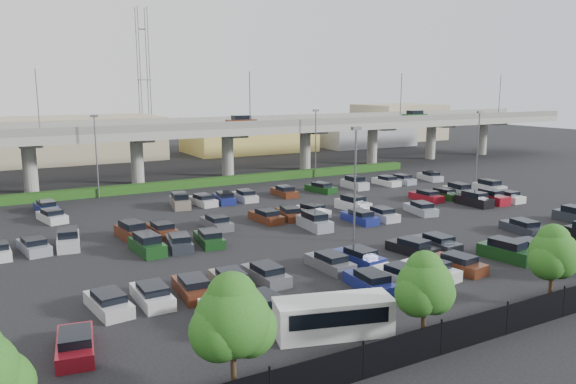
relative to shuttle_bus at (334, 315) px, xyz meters
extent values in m
plane|color=black|center=(12.46, 23.22, -1.16)|extent=(280.00, 280.00, 0.00)
cube|color=gray|center=(12.46, 55.22, 6.09)|extent=(150.00, 13.00, 1.10)
cube|color=slate|center=(12.46, 48.97, 7.14)|extent=(150.00, 0.50, 1.00)
cube|color=slate|center=(12.46, 61.47, 7.14)|extent=(150.00, 0.50, 1.00)
cylinder|color=gray|center=(-10.54, 55.22, 2.19)|extent=(1.80, 1.80, 6.70)
cube|color=slate|center=(-10.54, 55.22, 5.34)|extent=(2.60, 9.75, 0.50)
cylinder|color=gray|center=(3.46, 55.22, 2.19)|extent=(1.80, 1.80, 6.70)
cube|color=slate|center=(3.46, 55.22, 5.34)|extent=(2.60, 9.75, 0.50)
cylinder|color=gray|center=(17.46, 55.22, 2.19)|extent=(1.80, 1.80, 6.70)
cube|color=slate|center=(17.46, 55.22, 5.34)|extent=(2.60, 9.75, 0.50)
cylinder|color=gray|center=(31.46, 55.22, 2.19)|extent=(1.80, 1.80, 6.70)
cube|color=slate|center=(31.46, 55.22, 5.34)|extent=(2.60, 9.75, 0.50)
cylinder|color=gray|center=(45.46, 55.22, 2.19)|extent=(1.80, 1.80, 6.70)
cube|color=slate|center=(45.46, 55.22, 5.34)|extent=(2.60, 9.75, 0.50)
cylinder|color=gray|center=(59.46, 55.22, 2.19)|extent=(1.80, 1.80, 6.70)
cube|color=slate|center=(59.46, 55.22, 5.34)|extent=(2.60, 9.75, 0.50)
cylinder|color=gray|center=(73.46, 55.22, 2.19)|extent=(1.80, 1.80, 6.70)
cube|color=slate|center=(73.46, 55.22, 5.34)|extent=(2.60, 9.75, 0.50)
cube|color=#562817|center=(18.46, 52.22, 7.16)|extent=(4.40, 1.82, 1.05)
cube|color=black|center=(18.46, 52.22, 7.98)|extent=(2.60, 1.60, 0.65)
cube|color=#163F18|center=(52.46, 52.22, 7.16)|extent=(4.40, 1.82, 1.05)
cube|color=black|center=(52.46, 52.22, 7.98)|extent=(2.60, 1.60, 0.65)
cylinder|color=#525258|center=(-9.54, 49.12, 10.64)|extent=(0.14, 0.14, 8.00)
cylinder|color=#525258|center=(18.46, 49.12, 10.64)|extent=(0.14, 0.14, 8.00)
cylinder|color=#525258|center=(46.46, 49.12, 10.64)|extent=(0.14, 0.14, 8.00)
cylinder|color=#525258|center=(70.46, 49.12, 10.64)|extent=(0.14, 0.14, 8.00)
cube|color=#163A11|center=(12.46, 48.22, -0.61)|extent=(66.00, 1.60, 1.10)
cube|color=black|center=(12.46, -4.78, -0.26)|extent=(70.00, 0.06, 1.80)
cylinder|color=black|center=(-1.54, -4.78, -0.16)|extent=(0.10, 0.10, 2.00)
cylinder|color=black|center=(3.46, -4.78, -0.16)|extent=(0.10, 0.10, 2.00)
cylinder|color=black|center=(8.46, -4.78, -0.16)|extent=(0.10, 0.10, 2.00)
cylinder|color=black|center=(13.46, -4.78, -0.16)|extent=(0.10, 0.10, 2.00)
cylinder|color=#332316|center=(-7.54, -3.23, -0.07)|extent=(0.26, 0.26, 2.18)
sphere|color=#1E5215|center=(-7.54, -3.23, 2.59)|extent=(3.39, 3.39, 3.39)
sphere|color=#1E5215|center=(-6.75, -3.13, 1.99)|extent=(2.67, 2.67, 2.67)
sphere|color=#1E5215|center=(-8.20, -3.31, 2.23)|extent=(2.67, 2.67, 2.67)
sphere|color=#1E5215|center=(-7.50, -3.11, 3.56)|extent=(2.30, 2.30, 2.30)
cylinder|color=#332316|center=(3.46, -3.45, -0.19)|extent=(0.26, 0.26, 1.96)
sphere|color=#1E5215|center=(3.46, -3.45, 2.20)|extent=(3.04, 3.04, 3.04)
sphere|color=#1E5215|center=(4.17, -3.35, 1.66)|extent=(2.39, 2.39, 2.39)
sphere|color=#1E5215|center=(2.87, -3.53, 1.88)|extent=(2.39, 2.39, 2.39)
sphere|color=#1E5215|center=(3.50, -3.33, 3.07)|extent=(2.06, 2.06, 2.06)
cylinder|color=#332316|center=(14.46, -3.16, -0.18)|extent=(0.26, 0.26, 1.97)
sphere|color=#1E5215|center=(14.46, -3.16, 2.23)|extent=(3.07, 3.07, 3.07)
sphere|color=#1E5215|center=(15.18, -3.06, 1.68)|extent=(2.41, 2.41, 2.41)
sphere|color=#1E5215|center=(13.86, -3.24, 1.90)|extent=(2.41, 2.41, 2.41)
sphere|color=#1E5215|center=(14.50, -3.04, 3.11)|extent=(2.08, 2.08, 2.08)
cube|color=silver|center=(0.00, 0.00, -0.21)|extent=(6.91, 3.93, 1.91)
cube|color=black|center=(0.00, 0.00, 0.25)|extent=(6.05, 3.72, 0.87)
cube|color=silver|center=(0.00, 0.00, 0.86)|extent=(7.02, 4.04, 0.23)
cube|color=maroon|center=(-13.04, 4.72, -0.75)|extent=(2.50, 4.63, 0.82)
cube|color=black|center=(-13.04, 4.52, -0.12)|extent=(1.95, 2.53, 0.50)
cube|color=#BBBBC0|center=(-4.79, 4.72, -0.75)|extent=(2.27, 4.56, 0.82)
cube|color=black|center=(-4.79, 4.52, -0.12)|extent=(1.83, 2.45, 0.50)
cube|color=black|center=(-2.04, 4.72, -0.75)|extent=(2.40, 4.61, 0.82)
cube|color=black|center=(-2.04, 4.52, -0.12)|extent=(1.90, 2.50, 0.50)
cube|color=navy|center=(6.21, 4.72, -0.75)|extent=(2.18, 4.54, 0.82)
cube|color=black|center=(6.21, 4.52, -0.12)|extent=(1.79, 2.43, 0.50)
cube|color=silver|center=(8.96, 4.72, -0.75)|extent=(2.37, 4.60, 0.82)
cube|color=black|center=(8.96, 4.52, -0.12)|extent=(1.88, 2.49, 0.50)
cube|color=silver|center=(11.71, 4.72, -0.75)|extent=(2.48, 4.63, 0.82)
cube|color=black|center=(11.71, 4.52, -0.12)|extent=(1.94, 2.52, 0.50)
cube|color=#562817|center=(14.46, 4.72, -0.75)|extent=(2.38, 4.60, 0.82)
cube|color=black|center=(14.46, 4.52, -0.12)|extent=(1.89, 2.49, 0.50)
cube|color=#163F18|center=(19.96, 4.72, -0.64)|extent=(2.46, 4.62, 1.05)
cube|color=black|center=(19.96, 4.72, 0.18)|extent=(1.97, 2.81, 0.65)
cube|color=navy|center=(22.71, 4.72, -0.75)|extent=(2.27, 4.57, 0.82)
cube|color=black|center=(22.71, 4.52, -0.12)|extent=(1.83, 2.46, 0.50)
cube|color=#BBBBC0|center=(-10.29, 9.72, -0.75)|extent=(2.33, 4.58, 0.82)
cube|color=black|center=(-10.29, 9.52, -0.12)|extent=(1.86, 2.47, 0.50)
cube|color=silver|center=(-7.54, 9.72, -0.75)|extent=(1.86, 4.41, 0.82)
cube|color=black|center=(-7.54, 9.52, -0.12)|extent=(1.62, 2.31, 0.50)
cube|color=#562817|center=(-4.79, 9.72, -0.75)|extent=(2.11, 4.51, 0.82)
cube|color=black|center=(-4.79, 9.52, -0.12)|extent=(1.75, 2.40, 0.50)
cube|color=gray|center=(-2.04, 9.72, -0.75)|extent=(2.10, 4.51, 0.82)
cube|color=black|center=(-2.04, 9.52, -0.12)|extent=(1.75, 2.40, 0.50)
cube|color=#53555B|center=(0.71, 9.72, -0.75)|extent=(2.00, 4.47, 0.82)
cube|color=black|center=(0.71, 9.52, -0.12)|extent=(1.69, 2.36, 0.50)
cube|color=#53555B|center=(6.21, 9.72, -0.75)|extent=(2.01, 4.47, 0.82)
cube|color=black|center=(6.21, 9.52, -0.12)|extent=(1.70, 2.37, 0.50)
cube|color=navy|center=(8.96, 9.72, -0.75)|extent=(2.22, 4.55, 0.82)
cube|color=black|center=(8.96, 9.52, -0.12)|extent=(1.81, 2.44, 0.50)
cube|color=black|center=(14.46, 9.72, -0.75)|extent=(2.50, 4.63, 0.82)
cube|color=black|center=(14.46, 9.52, -0.12)|extent=(1.95, 2.53, 0.50)
cube|color=#282B33|center=(17.21, 9.72, -0.75)|extent=(1.82, 4.40, 0.82)
cube|color=black|center=(17.21, 9.52, -0.12)|extent=(1.60, 2.30, 0.50)
cube|color=#282B33|center=(28.21, 9.72, -0.75)|extent=(2.44, 4.62, 0.82)
cube|color=black|center=(28.21, 9.52, -0.12)|extent=(1.92, 2.51, 0.50)
cube|color=#282B33|center=(36.46, 9.72, -0.64)|extent=(1.91, 4.43, 1.05)
cube|color=#163F18|center=(-4.79, 20.72, -0.64)|extent=(2.20, 4.54, 1.05)
cube|color=black|center=(-4.79, 20.72, 0.18)|extent=(1.83, 2.73, 0.65)
cube|color=#282B33|center=(-2.04, 20.72, -0.75)|extent=(2.50, 4.64, 0.82)
cube|color=black|center=(-2.04, 20.52, -0.12)|extent=(1.95, 2.53, 0.50)
cube|color=#163F18|center=(0.71, 20.72, -0.75)|extent=(2.30, 4.58, 0.82)
cube|color=black|center=(0.71, 20.52, -0.12)|extent=(1.85, 2.46, 0.50)
cube|color=gray|center=(11.71, 20.72, -0.64)|extent=(2.02, 4.48, 1.05)
cube|color=black|center=(11.71, 20.72, 0.18)|extent=(1.72, 2.67, 0.65)
cube|color=navy|center=(17.21, 20.72, -0.75)|extent=(1.86, 4.42, 0.82)
cube|color=black|center=(17.21, 20.52, -0.12)|extent=(1.62, 2.32, 0.50)
cube|color=#BBBBC0|center=(19.96, 20.72, -0.75)|extent=(2.03, 4.48, 0.82)
cube|color=black|center=(19.96, 20.52, -0.12)|extent=(1.71, 2.37, 0.50)
cube|color=gray|center=(25.46, 20.72, -0.75)|extent=(2.59, 4.66, 0.82)
cube|color=black|center=(25.46, 20.53, -0.12)|extent=(1.99, 2.55, 0.50)
cube|color=black|center=(33.71, 20.72, -0.64)|extent=(1.92, 4.44, 1.05)
cube|color=black|center=(33.71, 20.72, 0.18)|extent=(1.66, 2.63, 0.65)
cube|color=maroon|center=(36.46, 20.72, -0.64)|extent=(1.88, 4.42, 1.05)
cube|color=black|center=(36.46, 20.72, 0.18)|extent=(1.64, 2.62, 0.65)
cube|color=silver|center=(39.21, 20.72, -0.75)|extent=(1.97, 4.46, 0.82)
cube|color=black|center=(39.21, 20.52, -0.12)|extent=(1.68, 2.36, 0.50)
cube|color=gray|center=(-13.04, 25.72, -0.75)|extent=(2.48, 4.63, 0.82)
cube|color=black|center=(-13.04, 25.52, -0.12)|extent=(1.94, 2.52, 0.50)
cube|color=#BBBBC0|center=(-10.29, 25.72, -0.64)|extent=(2.44, 4.62, 1.05)
cube|color=black|center=(-10.29, 25.72, 0.18)|extent=(1.96, 2.81, 0.65)
cube|color=#562817|center=(-4.79, 25.72, -0.64)|extent=(2.43, 4.61, 1.05)
cube|color=black|center=(-4.79, 25.72, 0.18)|extent=(1.96, 2.80, 0.65)
cube|color=#562817|center=(-2.04, 25.72, -0.75)|extent=(1.97, 4.46, 0.82)
cube|color=black|center=(-2.04, 25.52, -0.12)|extent=(1.68, 2.35, 0.50)
cube|color=#53555B|center=(3.46, 25.72, -0.75)|extent=(1.91, 4.44, 0.82)
cube|color=black|center=(3.46, 25.52, -0.12)|extent=(1.65, 2.33, 0.50)
cube|color=#562817|center=(8.96, 25.72, -0.75)|extent=(2.15, 4.52, 0.82)
cube|color=black|center=(8.96, 25.52, -0.12)|extent=(1.77, 2.41, 0.50)
cube|color=#562817|center=(11.71, 25.72, -0.75)|extent=(2.57, 4.65, 0.82)
cube|color=black|center=(11.71, 25.53, -0.12)|extent=(1.98, 2.55, 0.50)
cube|color=silver|center=(14.46, 25.72, -0.75)|extent=(2.55, 4.65, 0.82)
cube|color=black|center=(14.46, 25.53, -0.12)|extent=(1.97, 2.54, 0.50)
cube|color=silver|center=(19.96, 25.72, -0.64)|extent=(2.24, 4.56, 1.05)
cube|color=black|center=(19.96, 25.72, 0.18)|extent=(1.85, 2.74, 0.65)
cube|color=maroon|center=(30.96, 25.72, -0.75)|extent=(1.86, 4.42, 0.82)
cube|color=black|center=(30.96, 25.52, -0.12)|extent=(1.62, 2.31, 0.50)
cube|color=#163F18|center=(33.71, 25.72, -0.75)|extent=(2.14, 4.52, 0.82)
cube|color=black|center=(33.71, 25.52, -0.12)|extent=(1.77, 2.41, 0.50)
cube|color=silver|center=(36.46, 25.72, -0.64)|extent=(2.39, 4.60, 1.05)
cube|color=black|center=(36.46, 25.72, 0.18)|extent=(1.93, 2.79, 0.65)
cube|color=#BBBBC0|center=(41.96, 25.72, -0.64)|extent=(2.06, 4.49, 1.05)
cube|color=black|center=(41.96, 25.72, 0.18)|extent=(1.74, 2.69, 0.65)
cube|color=silver|center=(-10.29, 36.72, -0.75)|extent=(2.73, 4.69, 0.82)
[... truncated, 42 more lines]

